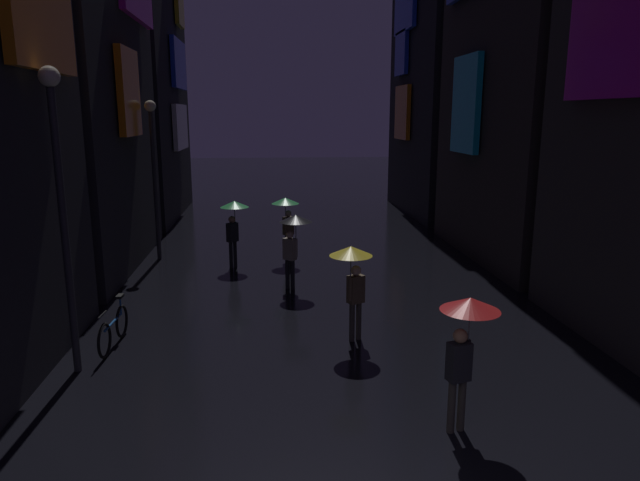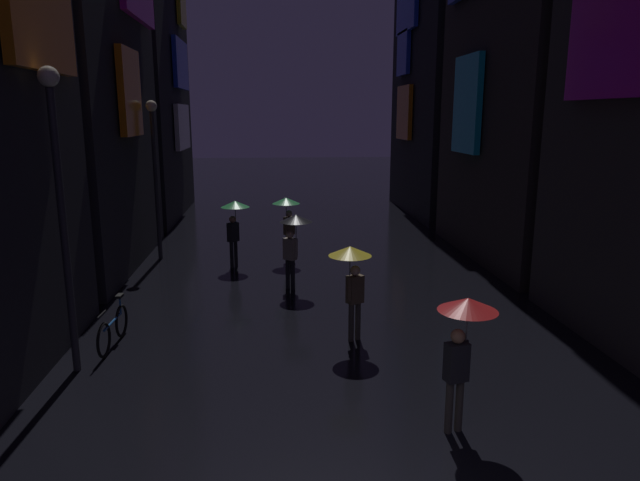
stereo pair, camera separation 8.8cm
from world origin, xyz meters
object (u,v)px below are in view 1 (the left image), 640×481
object	(u,v)px
pedestrian_midstreet_centre_yellow	(352,267)
pedestrian_far_right_black	(294,231)
pedestrian_foreground_right_red	(466,327)
bicycle_parked_at_storefront	(114,329)
pedestrian_midstreet_left_green	(286,211)
pedestrian_foreground_left_green	(234,215)
streetlamp_left_far	(154,161)
streetlamp_left_near	(60,189)

from	to	relation	value
pedestrian_midstreet_centre_yellow	pedestrian_far_right_black	bearing A→B (deg)	104.94
pedestrian_foreground_right_red	bicycle_parked_at_storefront	bearing A→B (deg)	148.37
pedestrian_midstreet_left_green	pedestrian_midstreet_centre_yellow	bearing A→B (deg)	-81.17
pedestrian_foreground_left_green	pedestrian_midstreet_centre_yellow	size ratio (longest dim) A/B	1.00
pedestrian_foreground_left_green	streetlamp_left_far	world-z (taller)	streetlamp_left_far
pedestrian_far_right_black	streetlamp_left_far	distance (m)	6.06
pedestrian_midstreet_left_green	pedestrian_far_right_black	xyz separation A→B (m)	(0.08, -3.32, 0.00)
pedestrian_midstreet_centre_yellow	bicycle_parked_at_storefront	xyz separation A→B (m)	(-5.01, 0.22, -1.28)
pedestrian_foreground_left_green	bicycle_parked_at_storefront	xyz separation A→B (m)	(-2.21, -6.28, -1.28)
pedestrian_foreground_left_green	streetlamp_left_far	xyz separation A→B (m)	(-2.61, 1.24, 1.62)
bicycle_parked_at_storefront	pedestrian_foreground_left_green	bearing A→B (deg)	70.65
pedestrian_foreground_left_green	pedestrian_midstreet_left_green	bearing A→B (deg)	22.41
pedestrian_far_right_black	pedestrian_midstreet_left_green	bearing A→B (deg)	91.44
pedestrian_foreground_left_green	bicycle_parked_at_storefront	bearing A→B (deg)	-109.35
pedestrian_foreground_right_red	pedestrian_midstreet_left_green	world-z (taller)	same
pedestrian_foreground_right_red	bicycle_parked_at_storefront	xyz separation A→B (m)	(-6.19, 3.81, -1.28)
pedestrian_midstreet_left_green	pedestrian_foreground_left_green	xyz separation A→B (m)	(-1.68, -0.69, 0.00)
pedestrian_midstreet_left_green	pedestrian_far_right_black	size ratio (longest dim) A/B	1.00
pedestrian_midstreet_centre_yellow	streetlamp_left_far	world-z (taller)	streetlamp_left_far
pedestrian_foreground_right_red	streetlamp_left_far	size ratio (longest dim) A/B	0.41
bicycle_parked_at_storefront	pedestrian_foreground_right_red	bearing A→B (deg)	-31.63
pedestrian_foreground_right_red	bicycle_parked_at_storefront	world-z (taller)	pedestrian_foreground_right_red
pedestrian_foreground_right_red	pedestrian_midstreet_centre_yellow	bearing A→B (deg)	108.19
pedestrian_midstreet_left_green	streetlamp_left_far	world-z (taller)	streetlamp_left_far
pedestrian_far_right_black	pedestrian_foreground_right_red	bearing A→B (deg)	-73.48
pedestrian_midstreet_centre_yellow	streetlamp_left_near	bearing A→B (deg)	-170.38
pedestrian_far_right_black	bicycle_parked_at_storefront	distance (m)	5.55
bicycle_parked_at_storefront	streetlamp_left_near	world-z (taller)	streetlamp_left_near
pedestrian_far_right_black	streetlamp_left_far	world-z (taller)	streetlamp_left_far
pedestrian_midstreet_left_green	streetlamp_left_near	size ratio (longest dim) A/B	0.38
pedestrian_midstreet_left_green	pedestrian_far_right_black	distance (m)	3.32
pedestrian_foreground_left_green	pedestrian_far_right_black	bearing A→B (deg)	-56.11
pedestrian_midstreet_centre_yellow	streetlamp_left_far	bearing A→B (deg)	124.91
pedestrian_foreground_right_red	streetlamp_left_far	bearing A→B (deg)	120.16
bicycle_parked_at_storefront	streetlamp_left_far	world-z (taller)	streetlamp_left_far
pedestrian_far_right_black	pedestrian_midstreet_centre_yellow	world-z (taller)	same
pedestrian_far_right_black	streetlamp_left_far	bearing A→B (deg)	138.48
pedestrian_far_right_black	bicycle_parked_at_storefront	xyz separation A→B (m)	(-3.97, -3.66, -1.28)
pedestrian_far_right_black	streetlamp_left_far	xyz separation A→B (m)	(-4.37, 3.87, 1.62)
pedestrian_foreground_left_green	pedestrian_foreground_right_red	bearing A→B (deg)	-68.49
pedestrian_midstreet_centre_yellow	streetlamp_left_far	size ratio (longest dim) A/B	0.41
pedestrian_foreground_right_red	streetlamp_left_near	bearing A→B (deg)	157.92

